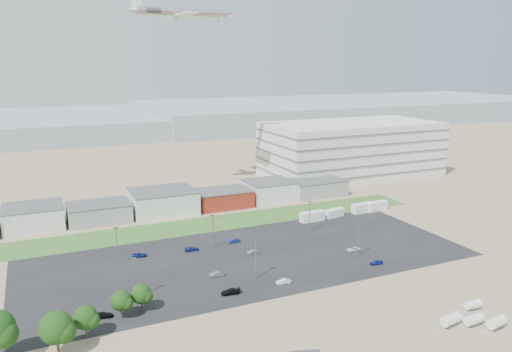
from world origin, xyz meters
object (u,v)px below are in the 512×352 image
parked_car_0 (353,249)px  parked_car_11 (234,241)px  parked_car_7 (253,252)px  parked_car_4 (217,274)px  parked_car_2 (376,262)px  parked_car_10 (103,315)px  parked_car_3 (231,292)px  airliner (183,12)px  parked_car_9 (139,255)px  storage_tank_nw (451,319)px  parked_car_6 (192,249)px  box_trailer_a (312,216)px  parked_car_13 (284,281)px

parked_car_0 → parked_car_11: parked_car_11 is taller
parked_car_7 → parked_car_4: bearing=-55.5°
parked_car_2 → parked_car_10: bearing=-85.7°
parked_car_3 → parked_car_11: 33.77m
airliner → parked_car_11: 89.34m
parked_car_3 → parked_car_9: size_ratio=1.10×
parked_car_7 → storage_tank_nw: bearing=21.0°
parked_car_0 → parked_car_3: (-41.40, -10.73, 0.07)m
parked_car_4 → parked_car_9: (-14.90, 20.79, -0.05)m
parked_car_4 → parked_car_6: bearing=-172.7°
airliner → parked_car_2: size_ratio=12.14×
box_trailer_a → parked_car_7: 35.61m
parked_car_2 → parked_car_11: bearing=-133.0°
box_trailer_a → parked_car_4: 53.02m
parked_car_4 → parked_car_10: (-28.62, -9.83, -0.00)m
parked_car_3 → box_trailer_a: bearing=138.2°
box_trailer_a → parked_car_4: (-44.47, -28.85, -1.01)m
storage_tank_nw → airliner: (-18.78, 118.43, 68.68)m
parked_car_4 → parked_car_9: 25.58m
storage_tank_nw → parked_car_2: size_ratio=1.26×
parked_car_6 → parked_car_7: 17.40m
storage_tank_nw → parked_car_6: size_ratio=1.10×
airliner → parked_car_11: bearing=-92.8°
parked_car_6 → parked_car_11: parked_car_11 is taller
parked_car_7 → parked_car_9: (-29.16, 10.76, 0.01)m
parked_car_3 → parked_car_13: (13.60, -0.11, -0.04)m
airliner → parked_car_2: airliner is taller
parked_car_3 → parked_car_10: bearing=-84.6°
parked_car_6 → parked_car_10: size_ratio=0.96×
parked_car_7 → parked_car_0: bearing=69.0°
parked_car_11 → parked_car_6: bearing=93.2°
airliner → parked_car_3: bearing=-100.3°
parked_car_0 → parked_car_6: parked_car_6 is taller
parked_car_9 → parked_car_10: size_ratio=0.97×
parked_car_0 → parked_car_7: bearing=-108.0°
parked_car_0 → parked_car_2: 10.31m
parked_car_2 → parked_car_7: size_ratio=1.05×
parked_car_6 → parked_car_9: parked_car_6 is taller
airliner → parked_car_10: size_ratio=10.23×
parked_car_2 → parked_car_6: (-41.40, 29.38, -0.02)m
parked_car_9 → parked_car_13: 42.17m
parked_car_10 → parked_car_13: 41.77m
box_trailer_a → parked_car_0: size_ratio=2.10×
storage_tank_nw → parked_car_13: bearing=124.9°
parked_car_0 → parked_car_6: 45.64m
parked_car_9 → parked_car_13: bearing=-130.9°
parked_car_4 → parked_car_6: size_ratio=0.92×
airliner → parked_car_3: airliner is taller
parked_car_9 → parked_car_6: bearing=-88.8°
airliner → parked_car_4: size_ratio=11.55×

